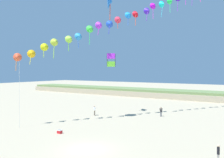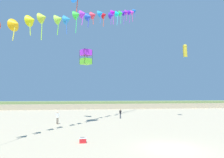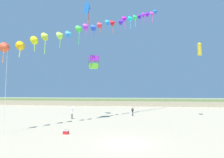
{
  "view_description": "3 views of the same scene",
  "coord_description": "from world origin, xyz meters",
  "px_view_note": "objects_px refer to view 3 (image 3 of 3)",
  "views": [
    {
      "loc": [
        14.45,
        -17.75,
        7.69
      ],
      "look_at": [
        -3.3,
        9.54,
        6.51
      ],
      "focal_mm": 38.0,
      "sensor_mm": 36.0,
      "label": 1
    },
    {
      "loc": [
        -6.69,
        -14.31,
        3.91
      ],
      "look_at": [
        -2.51,
        12.94,
        6.21
      ],
      "focal_mm": 32.0,
      "sensor_mm": 36.0,
      "label": 2
    },
    {
      "loc": [
        1.42,
        -17.96,
        4.6
      ],
      "look_at": [
        -3.04,
        13.32,
        6.53
      ],
      "focal_mm": 32.0,
      "sensor_mm": 36.0,
      "label": 3
    }
  ],
  "objects_px": {
    "person_mid_center": "(72,113)",
    "person_far_left": "(133,111)",
    "beach_cooler": "(66,132)",
    "large_kite_mid_trail": "(94,62)",
    "large_kite_high_solo": "(199,50)",
    "large_kite_low_lead": "(88,9)"
  },
  "relations": [
    {
      "from": "person_mid_center",
      "to": "person_far_left",
      "type": "xyz_separation_m",
      "value": [
        9.84,
        5.29,
        -0.09
      ]
    },
    {
      "from": "person_mid_center",
      "to": "beach_cooler",
      "type": "distance_m",
      "value": 11.97
    },
    {
      "from": "large_kite_mid_trail",
      "to": "large_kite_high_solo",
      "type": "relative_size",
      "value": 0.75
    },
    {
      "from": "large_kite_low_lead",
      "to": "large_kite_mid_trail",
      "type": "bearing_deg",
      "value": -51.79
    },
    {
      "from": "person_far_left",
      "to": "large_kite_mid_trail",
      "type": "distance_m",
      "value": 11.92
    },
    {
      "from": "person_far_left",
      "to": "beach_cooler",
      "type": "relative_size",
      "value": 2.73
    },
    {
      "from": "large_kite_low_lead",
      "to": "beach_cooler",
      "type": "distance_m",
      "value": 22.83
    },
    {
      "from": "person_mid_center",
      "to": "beach_cooler",
      "type": "relative_size",
      "value": 2.99
    },
    {
      "from": "large_kite_low_lead",
      "to": "beach_cooler",
      "type": "bearing_deg",
      "value": -85.37
    },
    {
      "from": "large_kite_high_solo",
      "to": "large_kite_low_lead",
      "type": "bearing_deg",
      "value": -169.51
    },
    {
      "from": "person_far_left",
      "to": "large_kite_low_lead",
      "type": "relative_size",
      "value": 0.31
    },
    {
      "from": "person_far_left",
      "to": "large_kite_high_solo",
      "type": "xyz_separation_m",
      "value": [
        11.97,
        -0.46,
        11.11
      ]
    },
    {
      "from": "person_mid_center",
      "to": "large_kite_low_lead",
      "type": "xyz_separation_m",
      "value": [
        2.34,
        1.23,
        18.16
      ]
    },
    {
      "from": "beach_cooler",
      "to": "person_mid_center",
      "type": "bearing_deg",
      "value": 106.39
    },
    {
      "from": "large_kite_low_lead",
      "to": "large_kite_mid_trail",
      "type": "height_order",
      "value": "large_kite_low_lead"
    },
    {
      "from": "beach_cooler",
      "to": "large_kite_high_solo",
      "type": "bearing_deg",
      "value": 41.48
    },
    {
      "from": "person_far_left",
      "to": "person_mid_center",
      "type": "bearing_deg",
      "value": -151.73
    },
    {
      "from": "large_kite_high_solo",
      "to": "person_mid_center",
      "type": "bearing_deg",
      "value": -167.5
    },
    {
      "from": "person_far_left",
      "to": "large_kite_low_lead",
      "type": "distance_m",
      "value": 20.14
    },
    {
      "from": "large_kite_high_solo",
      "to": "large_kite_mid_trail",
      "type": "bearing_deg",
      "value": -163.29
    },
    {
      "from": "person_mid_center",
      "to": "large_kite_low_lead",
      "type": "distance_m",
      "value": 18.36
    },
    {
      "from": "person_far_left",
      "to": "large_kite_high_solo",
      "type": "relative_size",
      "value": 0.57
    }
  ]
}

